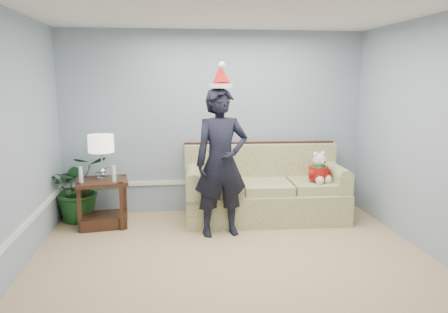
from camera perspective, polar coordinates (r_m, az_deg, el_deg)
name	(u,v)px	position (r m, az deg, el deg)	size (l,w,h in m)	color
room_shell	(243,149)	(4.09, 2.43, 0.99)	(4.54, 5.04, 2.74)	tan
wainscot_trim	(129,209)	(5.41, -12.27, -6.75)	(4.49, 4.99, 0.06)	white
sofa	(264,192)	(6.37, 5.27, -4.66)	(2.30, 1.06, 1.06)	#5E6931
side_table	(103,208)	(6.24, -15.48, -6.48)	(0.75, 0.65, 0.65)	#3E2216
table_lamp	(101,145)	(6.08, -15.76, 1.40)	(0.34, 0.34, 0.61)	silver
candle_pair	(97,175)	(5.98, -16.20, -2.32)	(0.48, 0.05, 0.21)	silver
houseplant	(80,188)	(6.52, -18.34, -3.87)	(0.86, 0.75, 0.96)	#1D5222
man	(221,163)	(5.53, -0.36, -0.81)	(0.69, 0.45, 1.89)	black
santa_hat	(221,77)	(5.45, -0.40, 10.40)	(0.28, 0.32, 0.33)	white
teddy_bear	(319,171)	(6.29, 12.28, -1.86)	(0.35, 0.35, 0.44)	white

